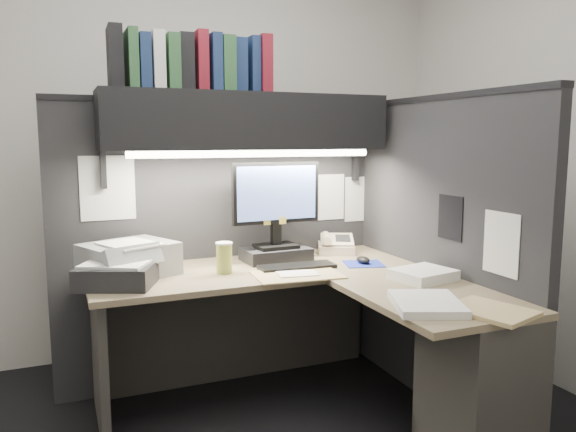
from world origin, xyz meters
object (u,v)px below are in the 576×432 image
object	(u,v)px
monitor	(276,222)
coffee_cup	(224,259)
desk	(361,347)
overhead_shelf	(247,122)
notebook_stack	(117,275)
keyboard	(297,267)
telephone	(336,246)
printer	(129,259)

from	to	relation	value
monitor	coffee_cup	bearing A→B (deg)	-155.72
desk	overhead_shelf	distance (m)	1.33
overhead_shelf	monitor	xyz separation A→B (m)	(0.14, -0.06, -0.55)
overhead_shelf	notebook_stack	distance (m)	1.07
desk	keyboard	bearing A→B (deg)	105.24
telephone	printer	distance (m)	1.22
keyboard	desk	bearing A→B (deg)	-72.31
keyboard	notebook_stack	xyz separation A→B (m)	(-0.91, 0.00, 0.04)
monitor	printer	world-z (taller)	monitor
telephone	coffee_cup	distance (m)	0.80
overhead_shelf	coffee_cup	xyz separation A→B (m)	(-0.21, -0.24, -0.70)
overhead_shelf	notebook_stack	xyz separation A→B (m)	(-0.74, -0.29, -0.72)
keyboard	notebook_stack	bearing A→B (deg)	-177.66
desk	telephone	distance (m)	0.86
keyboard	monitor	bearing A→B (deg)	99.95
telephone	notebook_stack	world-z (taller)	notebook_stack
notebook_stack	desk	bearing A→B (deg)	-24.17
telephone	desk	bearing A→B (deg)	-84.87
desk	telephone	size ratio (longest dim) A/B	7.74
coffee_cup	telephone	bearing A→B (deg)	17.96
keyboard	overhead_shelf	bearing A→B (deg)	123.58
telephone	coffee_cup	bearing A→B (deg)	-138.20
desk	coffee_cup	distance (m)	0.80
notebook_stack	telephone	bearing A→B (deg)	12.69
coffee_cup	notebook_stack	distance (m)	0.53
monitor	desk	bearing A→B (deg)	-79.98
keyboard	telephone	distance (m)	0.48
overhead_shelf	telephone	world-z (taller)	overhead_shelf
printer	coffee_cup	bearing A→B (deg)	-41.30
overhead_shelf	desk	bearing A→B (deg)	-68.21
overhead_shelf	telephone	distance (m)	0.92
telephone	printer	world-z (taller)	printer
overhead_shelf	telephone	bearing A→B (deg)	0.43
overhead_shelf	monitor	bearing A→B (deg)	-23.82
telephone	overhead_shelf	bearing A→B (deg)	-155.73
coffee_cup	notebook_stack	xyz separation A→B (m)	(-0.53, -0.04, -0.02)
monitor	notebook_stack	distance (m)	0.92
desk	printer	xyz separation A→B (m)	(-0.96, 0.65, 0.37)
keyboard	printer	distance (m)	0.86
telephone	coffee_cup	xyz separation A→B (m)	(-0.76, -0.25, 0.03)
notebook_stack	monitor	bearing A→B (deg)	14.22
keyboard	telephone	size ratio (longest dim) A/B	1.84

